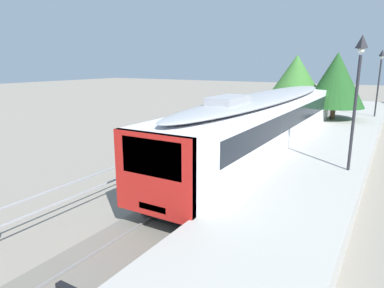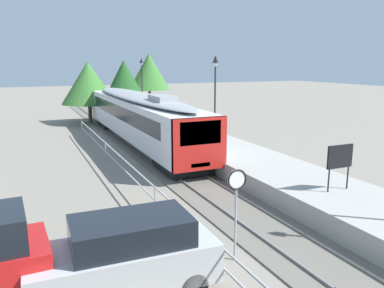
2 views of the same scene
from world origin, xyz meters
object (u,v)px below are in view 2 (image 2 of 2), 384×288
Objects in this scene: commuter_train at (138,114)px; speed_limit_sign at (237,192)px; parked_suv_silver at (126,256)px; platform_lamp_mid_platform at (215,80)px; platform_lamp_far_end at (142,74)px; platform_notice_board at (340,158)px.

speed_limit_sign is at bearing -97.16° from commuter_train.
commuter_train reaches higher than speed_limit_sign.
parked_suv_silver is at bearing -107.37° from commuter_train.
platform_lamp_far_end is (0.00, 17.00, 0.00)m from platform_lamp_mid_platform.
platform_lamp_far_end is 1.15× the size of parked_suv_silver.
speed_limit_sign reaches higher than platform_notice_board.
parked_suv_silver is at bearing -173.56° from speed_limit_sign.
platform_lamp_mid_platform and platform_lamp_far_end have the same top height.
platform_lamp_mid_platform is at bearing -33.92° from commuter_train.
parked_suv_silver is at bearing -167.18° from platform_notice_board.
platform_lamp_mid_platform is 1.91× the size of speed_limit_sign.
platform_lamp_far_end is at bearing 87.68° from platform_notice_board.
speed_limit_sign is at bearing -163.44° from platform_notice_board.
commuter_train reaches higher than parked_suv_silver.
commuter_train is 11.64× the size of platform_notice_board.
platform_notice_board is at bearing -95.42° from platform_lamp_mid_platform.
commuter_train is 6.01m from platform_lamp_mid_platform.
commuter_train is at bearing 102.02° from platform_notice_board.
platform_lamp_mid_platform is 16.00m from speed_limit_sign.
platform_lamp_far_end is at bearing 72.33° from parked_suv_silver.
platform_lamp_mid_platform is (4.55, -3.06, 2.47)m from commuter_train.
platform_lamp_mid_platform is at bearing 84.58° from platform_notice_board.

